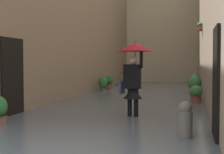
{
  "coord_description": "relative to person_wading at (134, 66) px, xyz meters",
  "views": [
    {
      "loc": [
        -2.11,
        4.19,
        1.52
      ],
      "look_at": [
        -0.26,
        -3.57,
        1.18
      ],
      "focal_mm": 52.9,
      "sensor_mm": 36.0,
      "label": 1
    }
  ],
  "objects": [
    {
      "name": "mooring_bollard",
      "position": [
        -1.35,
        2.2,
        -1.05
      ],
      "size": [
        0.28,
        0.28,
        0.81
      ],
      "color": "slate",
      "rests_on": "ground_plane"
    },
    {
      "name": "potted_plant_near_left",
      "position": [
        -1.64,
        -8.15,
        -0.91
      ],
      "size": [
        0.5,
        0.5,
        1.01
      ],
      "color": "brown",
      "rests_on": "ground_plane"
    },
    {
      "name": "person_wading",
      "position": [
        0.0,
        0.0,
        0.0
      ],
      "size": [
        0.95,
        0.95,
        2.12
      ],
      "color": "#4C4233",
      "rests_on": "ground_plane"
    },
    {
      "name": "ground_plane",
      "position": [
        0.66,
        -5.79,
        -1.46
      ],
      "size": [
        60.0,
        60.0,
        0.0
      ],
      "primitive_type": "plane",
      "color": "#605B56"
    },
    {
      "name": "potted_plant_far_right",
      "position": [
        2.75,
        -8.21,
        -0.99
      ],
      "size": [
        0.51,
        0.51,
        0.85
      ],
      "color": "brown",
      "rests_on": "ground_plane"
    },
    {
      "name": "potted_plant_mid_left",
      "position": [
        -1.62,
        -6.57,
        -0.92
      ],
      "size": [
        0.59,
        0.59,
        0.95
      ],
      "color": "brown",
      "rests_on": "ground_plane"
    },
    {
      "name": "potted_plant_mid_right",
      "position": [
        2.78,
        -7.25,
        -0.96
      ],
      "size": [
        0.47,
        0.47,
        0.86
      ],
      "color": "#66605B",
      "rests_on": "ground_plane"
    },
    {
      "name": "potted_plant_far_left",
      "position": [
        -1.64,
        -3.38,
        -1.04
      ],
      "size": [
        0.44,
        0.44,
        0.74
      ],
      "color": "brown",
      "rests_on": "ground_plane"
    },
    {
      "name": "flood_water",
      "position": [
        0.66,
        -5.79,
        -1.4
      ],
      "size": [
        6.01,
        26.23,
        0.12
      ],
      "primitive_type": "cube",
      "color": "slate",
      "rests_on": "ground_plane"
    },
    {
      "name": "building_facade_far",
      "position": [
        0.66,
        -16.8,
        3.95
      ],
      "size": [
        8.81,
        1.8,
        10.82
      ],
      "primitive_type": "cube",
      "color": "beige",
      "rests_on": "ground_plane"
    }
  ]
}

